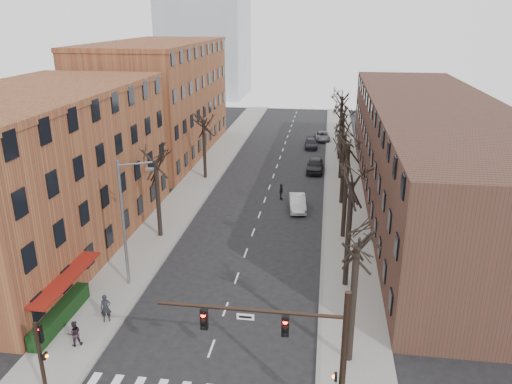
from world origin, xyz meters
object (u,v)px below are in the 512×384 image
at_px(parked_car_near, 315,165).
at_px(parked_car_mid, 311,144).
at_px(pedestrian_a, 106,308).
at_px(silver_sedan, 297,203).

relative_size(parked_car_near, parked_car_mid, 1.13).
bearing_deg(pedestrian_a, silver_sedan, 41.85).
xyz_separation_m(parked_car_near, pedestrian_a, (-11.55, -32.87, 0.22)).
bearing_deg(parked_car_mid, pedestrian_a, -107.31).
distance_m(silver_sedan, pedestrian_a, 22.75).
height_order(parked_car_mid, pedestrian_a, pedestrian_a).
relative_size(parked_car_mid, pedestrian_a, 2.40).
height_order(parked_car_near, parked_car_mid, parked_car_near).
bearing_deg(parked_car_near, silver_sedan, -94.33).
bearing_deg(parked_car_mid, silver_sedan, -94.69).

